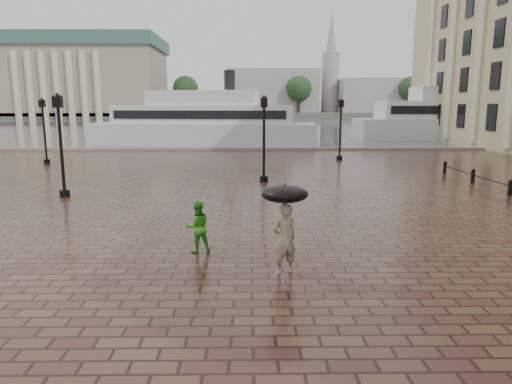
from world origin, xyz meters
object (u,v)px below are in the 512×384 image
Objects in this scene: child_pedestrian at (198,227)px; ferry_far at (465,118)px; adult_pedestrian at (284,239)px; street_lamps at (187,134)px; ferry_near at (204,123)px.

child_pedestrian is 0.05× the size of ferry_far.
ferry_far is at bearing -141.38° from adult_pedestrian.
street_lamps is 0.90× the size of ferry_near.
street_lamps reaches higher than child_pedestrian.
ferry_near reaches higher than street_lamps.
ferry_near is (-5.58, 38.01, 1.42)m from adult_pedestrian.
ferry_near is at bearing -103.68° from adult_pedestrian.
ferry_near is at bearing -167.20° from ferry_far.
adult_pedestrian is at bearing -119.33° from ferry_far.
street_lamps is 40.85m from ferry_far.
ferry_far is (27.55, 43.30, 1.86)m from child_pedestrian.
ferry_near is at bearing -104.61° from child_pedestrian.
ferry_far reaches higher than street_lamps.
ferry_far reaches higher than ferry_near.
ferry_far is at bearing -142.34° from child_pedestrian.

